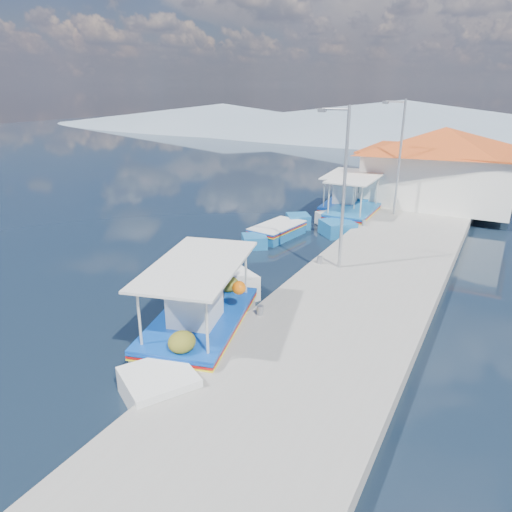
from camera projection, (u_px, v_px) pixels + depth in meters
The scene contains 11 objects.
ground at pixel (212, 275), 18.69m from camera, with size 160.00×160.00×0.00m, color black.
quay at pixel (396, 249), 20.89m from camera, with size 5.00×44.00×0.50m, color gray.
bollards at pixel (346, 238), 21.08m from camera, with size 0.20×17.20×0.30m.
main_caique at pixel (202, 322), 13.84m from camera, with size 3.75×7.87×2.68m.
caique_green_canopy at pixel (353, 215), 25.75m from camera, with size 2.33×7.38×2.76m.
caique_blue_hull at pixel (278, 232), 23.26m from camera, with size 2.07×5.37×0.96m.
caique_far at pixel (346, 206), 27.35m from camera, with size 2.54×7.48×2.63m.
harbor_building at pixel (441, 164), 27.30m from camera, with size 10.49×10.49×4.40m.
lamp_post_near at pixel (342, 181), 16.98m from camera, with size 1.21×0.14×6.00m.
lamp_post_far at pixel (398, 152), 24.39m from camera, with size 1.21×0.14×6.00m.
mountain_ridge at pixel (491, 126), 61.16m from camera, with size 171.40×96.00×5.50m.
Camera 1 is at (9.85, -14.32, 7.14)m, focal length 32.75 mm.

